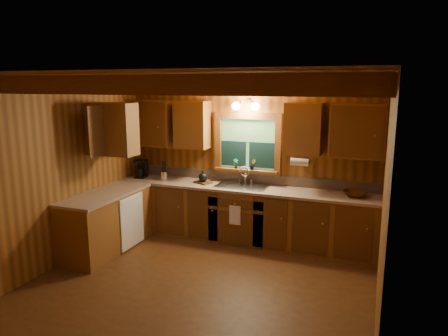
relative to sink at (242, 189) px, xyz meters
name	(u,v)px	position (x,y,z in m)	size (l,w,h in m)	color
room	(201,184)	(0.00, -1.60, 0.44)	(4.20, 4.20, 4.20)	#502D13
ceiling_beams	(199,85)	(0.00, -1.60, 1.63)	(4.20, 2.54, 0.18)	brown
base_cabinets	(206,217)	(-0.49, -0.32, -0.43)	(4.20, 2.22, 0.86)	brown
countertop	(207,189)	(-0.48, -0.31, 0.02)	(4.20, 2.24, 0.04)	#A0846E
backsplash	(248,178)	(0.00, 0.28, 0.12)	(4.20, 0.02, 0.16)	#9B8068
dishwasher_panel	(132,221)	(-1.47, -0.92, -0.43)	(0.02, 0.60, 0.80)	white
upper_cabinets	(205,127)	(-0.56, -0.18, 0.98)	(4.19, 1.77, 0.78)	brown
window	(248,145)	(0.00, 0.26, 0.67)	(1.12, 0.08, 1.00)	brown
window_sill	(246,170)	(0.00, 0.22, 0.26)	(1.06, 0.14, 0.04)	brown
wall_sconce	(246,106)	(0.00, 0.14, 1.31)	(0.45, 0.21, 0.17)	black
paper_towel_roll	(300,162)	(0.92, -0.07, 0.51)	(0.11, 0.11, 0.27)	white
dish_towel	(235,215)	(0.00, -0.34, -0.34)	(0.18, 0.01, 0.30)	white
sink	(242,189)	(0.00, 0.00, 0.00)	(0.82, 0.48, 0.43)	silver
coffee_maker	(142,169)	(-1.85, 0.00, 0.20)	(0.18, 0.22, 0.31)	black
utensil_crock	(164,175)	(-1.39, -0.04, 0.13)	(0.12, 0.12, 0.33)	silver
cutting_board	(203,182)	(-0.67, -0.02, 0.06)	(0.27, 0.19, 0.02)	#542E12
teakettle	(203,177)	(-0.67, -0.02, 0.14)	(0.15, 0.15, 0.19)	black
wicker_basket	(355,194)	(1.72, 0.01, 0.08)	(0.33, 0.33, 0.08)	#48230C
potted_plant_left	(236,164)	(-0.18, 0.20, 0.37)	(0.09, 0.06, 0.16)	#542E12
potted_plant_right	(253,164)	(0.11, 0.21, 0.37)	(0.10, 0.08, 0.18)	#542E12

